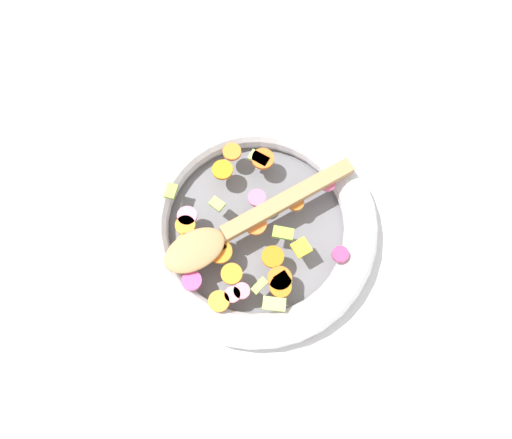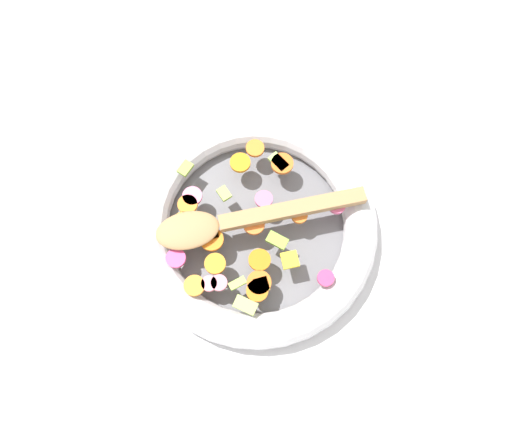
# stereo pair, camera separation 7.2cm
# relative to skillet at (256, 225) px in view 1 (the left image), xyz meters

# --- Properties ---
(ground_plane) EXTENTS (4.00, 4.00, 0.00)m
(ground_plane) POSITION_rel_skillet_xyz_m (0.00, 0.00, -0.02)
(ground_plane) COLOR silver
(skillet) EXTENTS (0.36, 0.36, 0.05)m
(skillet) POSITION_rel_skillet_xyz_m (0.00, 0.00, 0.00)
(skillet) COLOR slate
(skillet) RESTS_ON ground_plane
(chopped_vegetables) EXTENTS (0.27, 0.26, 0.01)m
(chopped_vegetables) POSITION_rel_skillet_xyz_m (0.02, 0.03, 0.03)
(chopped_vegetables) COLOR orange
(chopped_vegetables) RESTS_ON skillet
(wooden_spoon) EXTENTS (0.28, 0.20, 0.01)m
(wooden_spoon) POSITION_rel_skillet_xyz_m (0.02, 0.01, 0.04)
(wooden_spoon) COLOR #A87F51
(wooden_spoon) RESTS_ON chopped_vegetables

